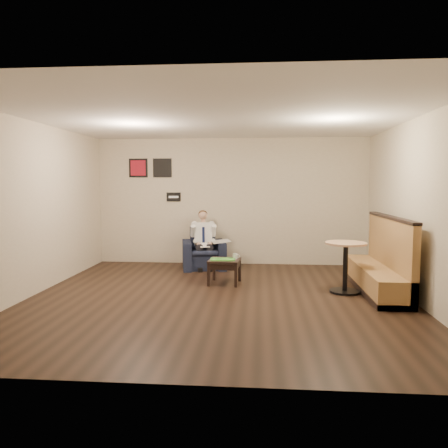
# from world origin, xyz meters

# --- Properties ---
(ground) EXTENTS (6.00, 6.00, 0.00)m
(ground) POSITION_xyz_m (0.00, 0.00, 0.00)
(ground) COLOR black
(ground) RESTS_ON ground
(wall_back) EXTENTS (6.00, 0.02, 2.80)m
(wall_back) POSITION_xyz_m (0.00, 3.00, 1.40)
(wall_back) COLOR beige
(wall_back) RESTS_ON ground
(wall_front) EXTENTS (6.00, 0.02, 2.80)m
(wall_front) POSITION_xyz_m (0.00, -3.00, 1.40)
(wall_front) COLOR beige
(wall_front) RESTS_ON ground
(wall_left) EXTENTS (0.02, 6.00, 2.80)m
(wall_left) POSITION_xyz_m (-3.00, 0.00, 1.40)
(wall_left) COLOR beige
(wall_left) RESTS_ON ground
(wall_right) EXTENTS (0.02, 6.00, 2.80)m
(wall_right) POSITION_xyz_m (3.00, 0.00, 1.40)
(wall_right) COLOR beige
(wall_right) RESTS_ON ground
(ceiling) EXTENTS (6.00, 6.00, 0.02)m
(ceiling) POSITION_xyz_m (0.00, 0.00, 2.80)
(ceiling) COLOR white
(ceiling) RESTS_ON wall_back
(seating_sign) EXTENTS (0.32, 0.02, 0.20)m
(seating_sign) POSITION_xyz_m (-1.30, 2.98, 1.50)
(seating_sign) COLOR black
(seating_sign) RESTS_ON wall_back
(art_print_left) EXTENTS (0.42, 0.03, 0.42)m
(art_print_left) POSITION_xyz_m (-2.10, 2.98, 2.15)
(art_print_left) COLOR #A51424
(art_print_left) RESTS_ON wall_back
(art_print_right) EXTENTS (0.42, 0.03, 0.42)m
(art_print_right) POSITION_xyz_m (-1.55, 2.98, 2.15)
(art_print_right) COLOR black
(art_print_right) RESTS_ON wall_back
(armchair) EXTENTS (1.04, 1.04, 0.86)m
(armchair) POSITION_xyz_m (-0.54, 2.40, 0.43)
(armchair) COLOR black
(armchair) RESTS_ON ground
(seated_man) EXTENTS (0.71, 0.93, 1.18)m
(seated_man) POSITION_xyz_m (-0.52, 2.29, 0.59)
(seated_man) COLOR silver
(seated_man) RESTS_ON armchair
(lap_papers) EXTENTS (0.26, 0.32, 0.01)m
(lap_papers) POSITION_xyz_m (-0.50, 2.20, 0.53)
(lap_papers) COLOR white
(lap_papers) RESTS_ON seated_man
(newspaper) EXTENTS (0.48, 0.54, 0.01)m
(newspaper) POSITION_xyz_m (-0.17, 2.38, 0.58)
(newspaper) COLOR silver
(newspaper) RESTS_ON armchair
(side_table) EXTENTS (0.59, 0.59, 0.44)m
(side_table) POSITION_xyz_m (0.01, 1.00, 0.22)
(side_table) COLOR black
(side_table) RESTS_ON ground
(green_folder) EXTENTS (0.46, 0.34, 0.01)m
(green_folder) POSITION_xyz_m (-0.02, 0.98, 0.45)
(green_folder) COLOR green
(green_folder) RESTS_ON side_table
(coffee_mug) EXTENTS (0.09, 0.09, 0.09)m
(coffee_mug) POSITION_xyz_m (0.20, 1.10, 0.49)
(coffee_mug) COLOR white
(coffee_mug) RESTS_ON side_table
(smartphone) EXTENTS (0.15, 0.10, 0.01)m
(smartphone) POSITION_xyz_m (0.08, 1.15, 0.45)
(smartphone) COLOR black
(smartphone) RESTS_ON side_table
(banquette) EXTENTS (0.58, 2.42, 1.24)m
(banquette) POSITION_xyz_m (2.59, 0.68, 0.62)
(banquette) COLOR olive
(banquette) RESTS_ON ground
(cafe_table) EXTENTS (0.87, 0.87, 0.84)m
(cafe_table) POSITION_xyz_m (2.06, 0.53, 0.42)
(cafe_table) COLOR tan
(cafe_table) RESTS_ON ground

